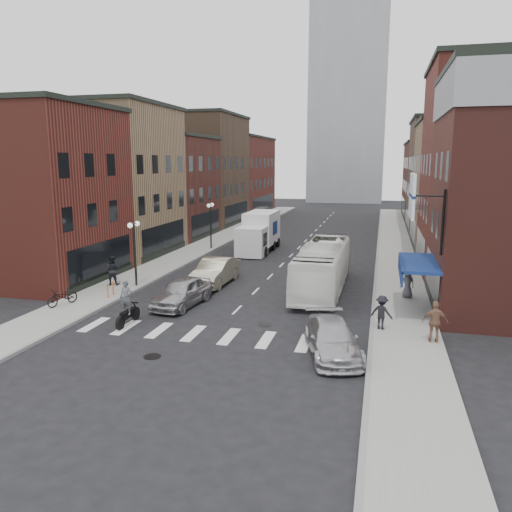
{
  "coord_description": "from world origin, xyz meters",
  "views": [
    {
      "loc": [
        7.21,
        -23.33,
        7.74
      ],
      "look_at": [
        0.04,
        4.91,
        2.19
      ],
      "focal_mm": 35.0,
      "sensor_mm": 36.0,
      "label": 1
    }
  ],
  "objects_px": {
    "motorcycle_rider": "(127,304)",
    "ped_right_a": "(382,312)",
    "streetlamp_near": "(134,241)",
    "bike_rack": "(110,290)",
    "sedan_left_far": "(215,272)",
    "parked_bicycle": "(63,296)",
    "ped_right_b": "(435,322)",
    "ped_left_solo": "(112,270)",
    "billboard_sign": "(414,197)",
    "curb_car": "(332,339)",
    "sedan_left_near": "(182,292)",
    "streetlamp_far": "(211,217)",
    "transit_bus": "(323,267)",
    "box_truck": "(259,233)",
    "ped_right_c": "(408,283)"
  },
  "relations": [
    {
      "from": "motorcycle_rider",
      "to": "ped_right_a",
      "type": "distance_m",
      "value": 11.96
    },
    {
      "from": "streetlamp_near",
      "to": "bike_rack",
      "type": "distance_m",
      "value": 3.59
    },
    {
      "from": "bike_rack",
      "to": "motorcycle_rider",
      "type": "height_order",
      "value": "motorcycle_rider"
    },
    {
      "from": "sedan_left_far",
      "to": "parked_bicycle",
      "type": "relative_size",
      "value": 2.77
    },
    {
      "from": "streetlamp_near",
      "to": "sedan_left_far",
      "type": "relative_size",
      "value": 0.81
    },
    {
      "from": "bike_rack",
      "to": "ped_right_b",
      "type": "distance_m",
      "value": 17.5
    },
    {
      "from": "streetlamp_near",
      "to": "ped_left_solo",
      "type": "xyz_separation_m",
      "value": [
        -1.51,
        -0.23,
        -1.83
      ]
    },
    {
      "from": "billboard_sign",
      "to": "curb_car",
      "type": "bearing_deg",
      "value": -124.53
    },
    {
      "from": "billboard_sign",
      "to": "sedan_left_near",
      "type": "relative_size",
      "value": 0.81
    },
    {
      "from": "parked_bicycle",
      "to": "streetlamp_far",
      "type": "bearing_deg",
      "value": 104.45
    },
    {
      "from": "streetlamp_far",
      "to": "ped_right_b",
      "type": "xyz_separation_m",
      "value": [
        17.0,
        -19.9,
        -1.86
      ]
    },
    {
      "from": "billboard_sign",
      "to": "parked_bicycle",
      "type": "bearing_deg",
      "value": -175.42
    },
    {
      "from": "streetlamp_near",
      "to": "sedan_left_near",
      "type": "bearing_deg",
      "value": -35.02
    },
    {
      "from": "motorcycle_rider",
      "to": "transit_bus",
      "type": "bearing_deg",
      "value": 45.08
    },
    {
      "from": "billboard_sign",
      "to": "parked_bicycle",
      "type": "xyz_separation_m",
      "value": [
        -17.74,
        -1.42,
        -5.5
      ]
    },
    {
      "from": "bike_rack",
      "to": "box_truck",
      "type": "relative_size",
      "value": 0.1
    },
    {
      "from": "transit_bus",
      "to": "sedan_left_near",
      "type": "height_order",
      "value": "transit_bus"
    },
    {
      "from": "box_truck",
      "to": "parked_bicycle",
      "type": "xyz_separation_m",
      "value": [
        -6.12,
        -19.03,
        -1.03
      ]
    },
    {
      "from": "transit_bus",
      "to": "curb_car",
      "type": "distance_m",
      "value": 10.32
    },
    {
      "from": "streetlamp_far",
      "to": "box_truck",
      "type": "xyz_separation_m",
      "value": [
        4.36,
        0.11,
        -1.25
      ]
    },
    {
      "from": "streetlamp_near",
      "to": "parked_bicycle",
      "type": "height_order",
      "value": "streetlamp_near"
    },
    {
      "from": "streetlamp_near",
      "to": "ped_left_solo",
      "type": "distance_m",
      "value": 2.38
    },
    {
      "from": "box_truck",
      "to": "bike_rack",
      "type": "bearing_deg",
      "value": -105.77
    },
    {
      "from": "streetlamp_far",
      "to": "bike_rack",
      "type": "distance_m",
      "value": 16.87
    },
    {
      "from": "streetlamp_near",
      "to": "curb_car",
      "type": "height_order",
      "value": "streetlamp_near"
    },
    {
      "from": "bike_rack",
      "to": "sedan_left_near",
      "type": "bearing_deg",
      "value": -3.88
    },
    {
      "from": "curb_car",
      "to": "transit_bus",
      "type": "bearing_deg",
      "value": 83.25
    },
    {
      "from": "streetlamp_far",
      "to": "curb_car",
      "type": "relative_size",
      "value": 0.87
    },
    {
      "from": "streetlamp_near",
      "to": "streetlamp_far",
      "type": "relative_size",
      "value": 1.0
    },
    {
      "from": "billboard_sign",
      "to": "ped_right_a",
      "type": "xyz_separation_m",
      "value": [
        -1.19,
        -1.18,
        -5.19
      ]
    },
    {
      "from": "bike_rack",
      "to": "motorcycle_rider",
      "type": "bearing_deg",
      "value": -51.02
    },
    {
      "from": "streetlamp_near",
      "to": "ped_right_c",
      "type": "distance_m",
      "value": 16.34
    },
    {
      "from": "ped_right_a",
      "to": "ped_right_b",
      "type": "bearing_deg",
      "value": 171.81
    },
    {
      "from": "billboard_sign",
      "to": "ped_right_c",
      "type": "bearing_deg",
      "value": 87.65
    },
    {
      "from": "box_truck",
      "to": "transit_bus",
      "type": "distance_m",
      "value": 13.8
    },
    {
      "from": "bike_rack",
      "to": "ped_right_c",
      "type": "relative_size",
      "value": 0.49
    },
    {
      "from": "box_truck",
      "to": "transit_bus",
      "type": "relative_size",
      "value": 0.74
    },
    {
      "from": "streetlamp_near",
      "to": "transit_bus",
      "type": "relative_size",
      "value": 0.39
    },
    {
      "from": "parked_bicycle",
      "to": "ped_right_c",
      "type": "height_order",
      "value": "ped_right_c"
    },
    {
      "from": "transit_bus",
      "to": "ped_right_a",
      "type": "relative_size",
      "value": 6.64
    },
    {
      "from": "transit_bus",
      "to": "ped_right_b",
      "type": "distance_m",
      "value": 9.89
    },
    {
      "from": "transit_bus",
      "to": "ped_right_c",
      "type": "distance_m",
      "value": 5.01
    },
    {
      "from": "sedan_left_far",
      "to": "ped_right_b",
      "type": "xyz_separation_m",
      "value": [
        12.52,
        -7.9,
        0.22
      ]
    },
    {
      "from": "curb_car",
      "to": "parked_bicycle",
      "type": "relative_size",
      "value": 2.59
    },
    {
      "from": "ped_left_solo",
      "to": "streetlamp_far",
      "type": "bearing_deg",
      "value": -106.73
    },
    {
      "from": "curb_car",
      "to": "ped_right_c",
      "type": "relative_size",
      "value": 2.87
    },
    {
      "from": "streetlamp_far",
      "to": "parked_bicycle",
      "type": "xyz_separation_m",
      "value": [
        -1.75,
        -18.92,
        -2.28
      ]
    },
    {
      "from": "ped_left_solo",
      "to": "ped_right_b",
      "type": "relative_size",
      "value": 1.02
    },
    {
      "from": "sedan_left_far",
      "to": "ped_right_c",
      "type": "xyz_separation_m",
      "value": [
        11.7,
        -0.77,
        0.14
      ]
    },
    {
      "from": "billboard_sign",
      "to": "streetlamp_near",
      "type": "distance_m",
      "value": 16.68
    }
  ]
}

